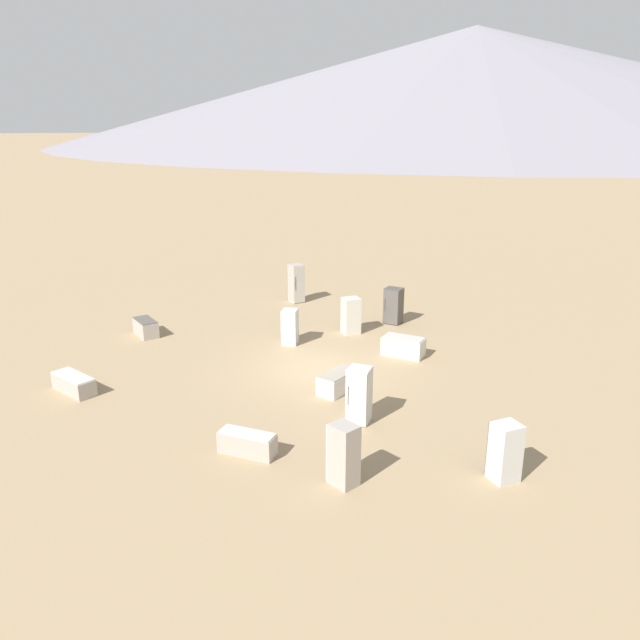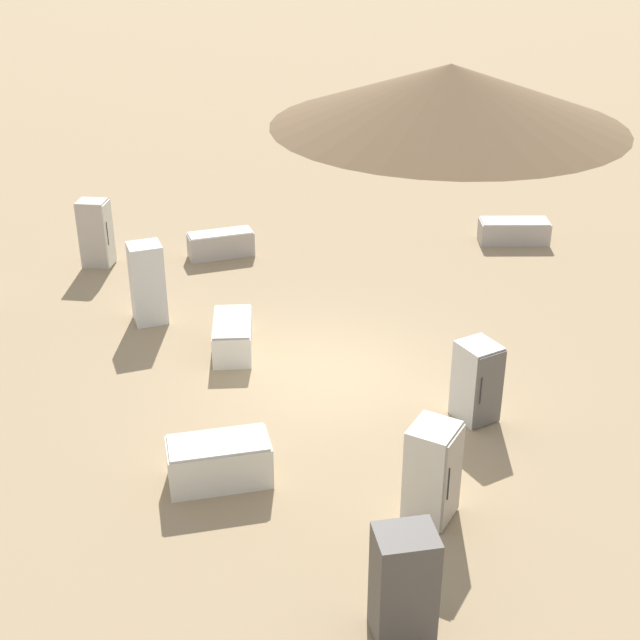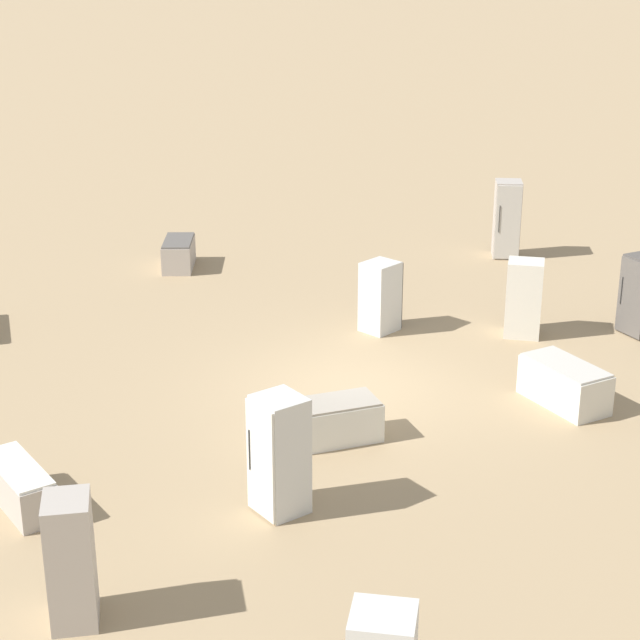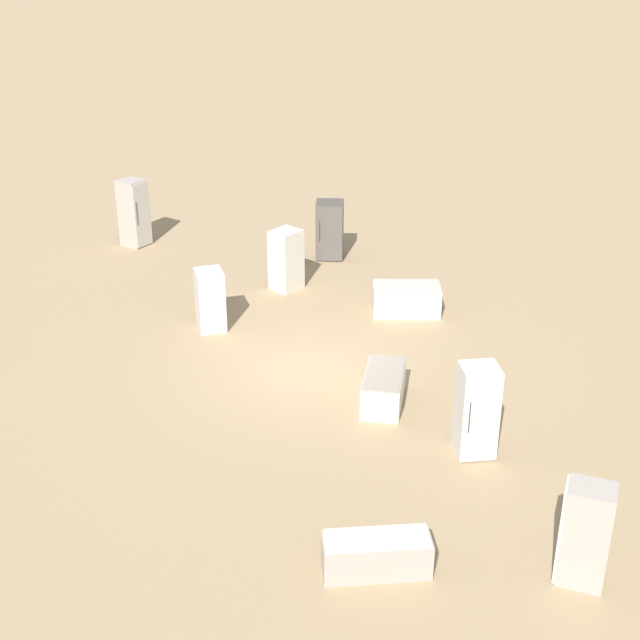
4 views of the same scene
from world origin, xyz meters
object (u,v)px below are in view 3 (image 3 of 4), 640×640
at_px(discarded_fridge_0, 71,560).
at_px(discarded_fridge_3, 381,296).
at_px(discarded_fridge_7, 524,298).
at_px(discarded_fridge_10, 332,421).
at_px(discarded_fridge_11, 20,486).
at_px(discarded_fridge_4, 179,254).
at_px(discarded_fridge_5, 279,455).
at_px(discarded_fridge_1, 565,384).
at_px(discarded_fridge_8, 507,219).

distance_m(discarded_fridge_0, discarded_fridge_3, 10.74).
distance_m(discarded_fridge_3, discarded_fridge_7, 2.92).
bearing_deg(discarded_fridge_10, discarded_fridge_11, 94.96).
bearing_deg(discarded_fridge_4, discarded_fridge_7, -31.89).
height_order(discarded_fridge_4, discarded_fridge_5, discarded_fridge_5).
height_order(discarded_fridge_1, discarded_fridge_10, discarded_fridge_1).
relative_size(discarded_fridge_1, discarded_fridge_10, 1.05).
relative_size(discarded_fridge_0, discarded_fridge_8, 0.86).
distance_m(discarded_fridge_7, discarded_fridge_8, 5.55).
xyz_separation_m(discarded_fridge_4, discarded_fridge_10, (7.46, 6.73, -0.01)).
bearing_deg(discarded_fridge_0, discarded_fridge_7, 43.57).
bearing_deg(discarded_fridge_1, discarded_fridge_5, 7.31).
xyz_separation_m(discarded_fridge_1, discarded_fridge_5, (5.13, -3.28, 0.51)).
height_order(discarded_fridge_7, discarded_fridge_10, discarded_fridge_7).
height_order(discarded_fridge_7, discarded_fridge_8, discarded_fridge_8).
distance_m(discarded_fridge_0, discarded_fridge_1, 9.58).
distance_m(discarded_fridge_1, discarded_fridge_4, 11.12).
relative_size(discarded_fridge_0, discarded_fridge_5, 0.94).
relative_size(discarded_fridge_0, discarded_fridge_1, 0.96).
xyz_separation_m(discarded_fridge_1, discarded_fridge_3, (-2.34, -4.14, 0.36)).
xyz_separation_m(discarded_fridge_0, discarded_fridge_5, (-3.26, 1.33, 0.05)).
height_order(discarded_fridge_5, discarded_fridge_10, discarded_fridge_5).
relative_size(discarded_fridge_5, discarded_fridge_8, 0.92).
bearing_deg(discarded_fridge_10, discarded_fridge_4, 1.28).
bearing_deg(discarded_fridge_3, discarded_fridge_4, -179.03).
bearing_deg(discarded_fridge_3, discarded_fridge_5, -60.77).
height_order(discarded_fridge_0, discarded_fridge_5, discarded_fridge_5).
distance_m(discarded_fridge_4, discarded_fridge_7, 8.91).
xyz_separation_m(discarded_fridge_8, discarded_fridge_11, (14.82, -4.08, -0.65)).
relative_size(discarded_fridge_3, discarded_fridge_11, 0.89).
distance_m(discarded_fridge_4, discarded_fridge_10, 10.05).
bearing_deg(discarded_fridge_5, discarded_fridge_0, 100.45).
height_order(discarded_fridge_0, discarded_fridge_4, discarded_fridge_0).
relative_size(discarded_fridge_0, discarded_fridge_10, 1.00).
relative_size(discarded_fridge_3, discarded_fridge_4, 0.94).
bearing_deg(discarded_fridge_5, discarded_fridge_11, 51.55).
relative_size(discarded_fridge_1, discarded_fridge_11, 1.05).
bearing_deg(discarded_fridge_7, discarded_fridge_11, -128.74).
height_order(discarded_fridge_3, discarded_fridge_5, discarded_fridge_5).
bearing_deg(discarded_fridge_5, discarded_fridge_8, -59.58).
height_order(discarded_fridge_10, discarded_fridge_11, discarded_fridge_10).
height_order(discarded_fridge_0, discarded_fridge_8, discarded_fridge_8).
distance_m(discarded_fridge_1, discarded_fridge_10, 4.33).
xyz_separation_m(discarded_fridge_0, discarded_fridge_1, (-8.39, 4.61, -0.46)).
relative_size(discarded_fridge_4, discarded_fridge_5, 0.88).
height_order(discarded_fridge_3, discarded_fridge_4, discarded_fridge_3).
bearing_deg(discarded_fridge_1, discarded_fridge_4, -75.12).
xyz_separation_m(discarded_fridge_7, discarded_fridge_10, (5.87, -2.02, -0.45)).
height_order(discarded_fridge_4, discarded_fridge_11, discarded_fridge_4).
distance_m(discarded_fridge_5, discarded_fridge_10, 2.43).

